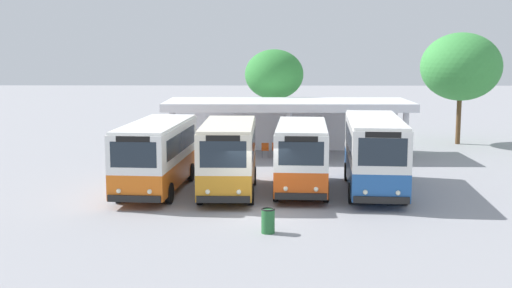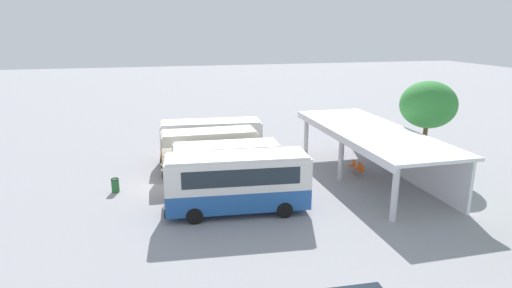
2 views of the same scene
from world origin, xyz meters
name	(u,v)px [view 1 (image 1 of 2)]	position (x,y,z in m)	size (l,w,h in m)	color
ground_plane	(258,213)	(0.00, 0.00, 0.00)	(180.00, 180.00, 0.00)	#939399
city_bus_nearest_orange	(157,153)	(-4.70, 3.96, 1.77)	(2.94, 7.90, 3.20)	black
city_bus_second_in_row	(228,155)	(-1.37, 3.34, 1.79)	(2.45, 6.67, 3.25)	black
city_bus_middle_cream	(302,154)	(1.96, 3.96, 1.74)	(2.69, 6.85, 3.13)	black
city_bus_fourth_amber	(374,151)	(5.28, 3.97, 1.87)	(3.02, 8.15, 3.40)	black
terminal_canopy	(287,112)	(1.67, 14.69, 2.63)	(14.76, 5.36, 3.40)	silver
waiting_chair_end_by_column	(265,149)	(0.31, 13.50, 0.52)	(0.45, 0.45, 0.86)	slate
waiting_chair_second_from_end	(276,148)	(0.95, 13.61, 0.52)	(0.45, 0.45, 0.86)	slate
waiting_chair_middle_seat	(286,149)	(1.58, 13.51, 0.52)	(0.45, 0.45, 0.86)	slate
roadside_tree_behind_canopy	(274,75)	(0.91, 18.82, 4.77)	(3.96, 3.96, 6.48)	brown
roadside_tree_east_of_canopy	(461,67)	(13.59, 19.22, 5.29)	(5.42, 5.42, 7.60)	brown
litter_bin_apron	(268,221)	(0.38, -2.94, 0.46)	(0.49, 0.49, 0.90)	#266633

